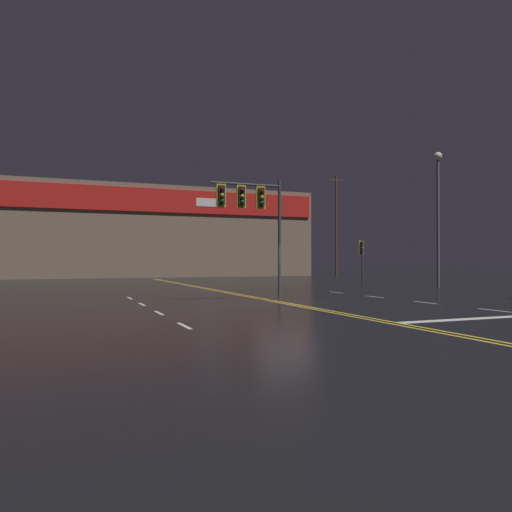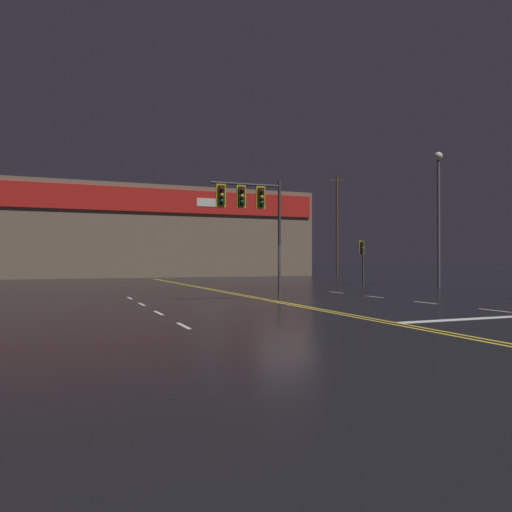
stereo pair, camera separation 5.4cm
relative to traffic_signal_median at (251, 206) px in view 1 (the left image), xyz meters
The scene contains 7 objects.
ground_plane 4.51m from the traffic_signal_median, 53.81° to the right, with size 200.00×200.00×0.00m, color black.
road_markings 5.56m from the traffic_signal_median, 52.57° to the right, with size 16.74×60.00×0.01m.
traffic_signal_median is the anchor object (origin of this frame).
traffic_signal_corner_northeast 16.42m from the traffic_signal_median, 39.30° to the left, with size 0.42×0.36×3.22m.
streetlight_near_right 17.19m from the traffic_signal_median, 21.43° to the left, with size 0.56×0.56×9.07m.
building_backdrop 37.18m from the traffic_signal_median, 88.39° to the left, with size 38.43×10.23×9.83m.
utility_pole_row 30.90m from the traffic_signal_median, 87.99° to the left, with size 44.89×0.26×12.38m.
Camera 1 is at (-8.88, -18.72, 1.77)m, focal length 35.00 mm.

